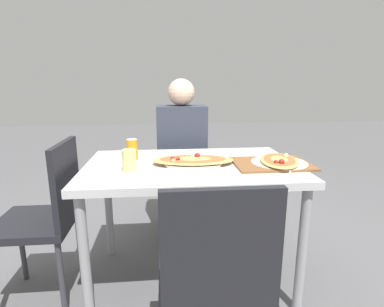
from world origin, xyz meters
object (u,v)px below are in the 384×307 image
at_px(dining_table, 191,177).
at_px(chair_side_left, 47,213).
at_px(pizza_main, 193,161).
at_px(soda_can, 132,150).
at_px(chair_far_seated, 181,168).
at_px(person_seated, 182,146).
at_px(pizza_second, 279,162).
at_px(drink_glass, 129,160).
at_px(chair_near_camera, 214,278).

distance_m(dining_table, chair_side_left, 0.80).
height_order(pizza_main, soda_can, soda_can).
relative_size(chair_far_seated, pizza_main, 1.91).
xyz_separation_m(chair_far_seated, person_seated, (-0.00, -0.11, 0.20)).
bearing_deg(soda_can, pizza_second, -12.82).
distance_m(chair_side_left, person_seated, 1.05).
bearing_deg(pizza_main, pizza_second, -6.81).
bearing_deg(drink_glass, chair_far_seated, 68.68).
bearing_deg(pizza_main, dining_table, 135.68).
distance_m(chair_near_camera, soda_can, 0.95).
relative_size(chair_near_camera, drink_glass, 7.91).
bearing_deg(chair_near_camera, pizza_main, 90.69).
relative_size(chair_near_camera, person_seated, 0.73).
xyz_separation_m(dining_table, chair_side_left, (-0.79, -0.08, -0.15)).
relative_size(chair_far_seated, chair_near_camera, 1.00).
height_order(dining_table, pizza_second, pizza_second).
xyz_separation_m(pizza_main, soda_can, (-0.35, 0.13, 0.04)).
relative_size(person_seated, drink_glass, 10.77).
height_order(dining_table, soda_can, soda_can).
height_order(chair_near_camera, chair_side_left, same).
bearing_deg(pizza_main, drink_glass, -164.39).
bearing_deg(soda_can, pizza_main, -20.63).
bearing_deg(dining_table, person_seated, 91.49).
relative_size(chair_side_left, pizza_second, 2.27).
height_order(chair_side_left, pizza_main, chair_side_left).
distance_m(pizza_main, soda_can, 0.38).
bearing_deg(dining_table, drink_glass, -162.43).
bearing_deg(chair_near_camera, pizza_second, 53.61).
xyz_separation_m(chair_near_camera, drink_glass, (-0.35, 0.60, 0.29)).
bearing_deg(chair_side_left, soda_can, -65.52).
bearing_deg(drink_glass, pizza_second, 2.67).
height_order(chair_far_seated, pizza_main, chair_far_seated).
distance_m(chair_far_seated, soda_can, 0.73).
bearing_deg(chair_far_seated, pizza_second, 123.14).
relative_size(chair_far_seated, person_seated, 0.73).
height_order(dining_table, chair_side_left, chair_side_left).
bearing_deg(drink_glass, chair_side_left, 176.83).
bearing_deg(pizza_main, soda_can, 159.37).
bearing_deg(soda_can, drink_glass, -88.35).
height_order(dining_table, chair_far_seated, chair_far_seated).
bearing_deg(chair_far_seated, dining_table, 91.25).
distance_m(chair_near_camera, chair_side_left, 1.02).
bearing_deg(chair_side_left, drink_glass, -93.17).
height_order(person_seated, soda_can, person_seated).
height_order(dining_table, drink_glass, drink_glass).
relative_size(chair_near_camera, chair_side_left, 1.00).
height_order(chair_near_camera, person_seated, person_seated).
bearing_deg(pizza_main, chair_near_camera, -89.31).
bearing_deg(chair_near_camera, soda_can, 113.32).
bearing_deg(pizza_second, person_seated, 127.38).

